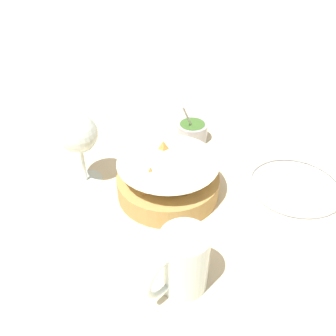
{
  "coord_description": "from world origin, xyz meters",
  "views": [
    {
      "loc": [
        0.39,
        0.37,
        0.5
      ],
      "look_at": [
        -0.01,
        -0.03,
        0.06
      ],
      "focal_mm": 40.0,
      "sensor_mm": 36.0,
      "label": 1
    }
  ],
  "objects": [
    {
      "name": "ground_plane",
      "position": [
        0.0,
        0.0,
        0.0
      ],
      "size": [
        4.0,
        4.0,
        0.0
      ],
      "primitive_type": "plane",
      "color": "beige"
    },
    {
      "name": "food_basket",
      "position": [
        -0.01,
        -0.03,
        0.04
      ],
      "size": [
        0.2,
        0.2,
        0.1
      ],
      "color": "#B2894C",
      "rests_on": "ground_plane"
    },
    {
      "name": "sauce_cup",
      "position": [
        -0.19,
        -0.13,
        0.02
      ],
      "size": [
        0.07,
        0.07,
        0.1
      ],
      "color": "#B7B7BC",
      "rests_on": "ground_plane"
    },
    {
      "name": "wine_glass",
      "position": [
        0.08,
        -0.18,
        0.11
      ],
      "size": [
        0.08,
        0.08,
        0.15
      ],
      "color": "silver",
      "rests_on": "ground_plane"
    },
    {
      "name": "beer_mug",
      "position": [
        0.13,
        0.14,
        0.05
      ],
      "size": [
        0.11,
        0.07,
        0.1
      ],
      "color": "silver",
      "rests_on": "ground_plane"
    },
    {
      "name": "side_plate",
      "position": [
        -0.2,
        0.14,
        0.01
      ],
      "size": [
        0.2,
        0.2,
        0.01
      ],
      "color": "white",
      "rests_on": "ground_plane"
    }
  ]
}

